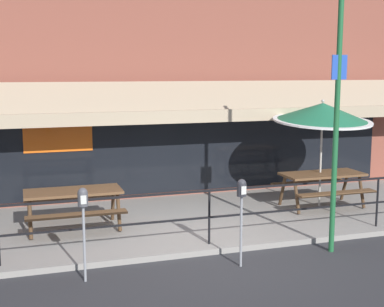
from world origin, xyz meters
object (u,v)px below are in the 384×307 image
at_px(patio_umbrella_centre, 322,113).
at_px(street_sign_pole, 336,122).
at_px(picnic_table_left, 73,198).
at_px(picnic_table_centre, 322,180).
at_px(parking_meter_near, 83,206).
at_px(parking_meter_far, 242,196).

height_order(patio_umbrella_centre, street_sign_pole, street_sign_pole).
height_order(picnic_table_left, street_sign_pole, street_sign_pole).
height_order(picnic_table_left, picnic_table_centre, same).
height_order(parking_meter_near, parking_meter_far, same).
bearing_deg(parking_meter_far, picnic_table_centre, 40.18).
distance_m(picnic_table_left, picnic_table_centre, 5.39).
xyz_separation_m(picnic_table_centre, street_sign_pole, (-1.26, -2.38, 1.54)).
xyz_separation_m(patio_umbrella_centre, parking_meter_near, (-5.47, -2.51, -1.03)).
distance_m(parking_meter_far, street_sign_pole, 2.09).
bearing_deg(parking_meter_near, picnic_table_centre, 23.82).
height_order(patio_umbrella_centre, parking_meter_near, patio_umbrella_centre).
xyz_separation_m(patio_umbrella_centre, parking_meter_far, (-3.03, -2.66, -1.03)).
distance_m(picnic_table_centre, parking_meter_far, 4.00).
xyz_separation_m(parking_meter_near, street_sign_pole, (4.21, 0.03, 1.09)).
bearing_deg(patio_umbrella_centre, street_sign_pole, -116.99).
height_order(picnic_table_centre, street_sign_pole, street_sign_pole).
relative_size(picnic_table_left, parking_meter_near, 1.27).
distance_m(picnic_table_left, patio_umbrella_centre, 5.59).
height_order(parking_meter_far, street_sign_pole, street_sign_pole).
xyz_separation_m(parking_meter_far, street_sign_pole, (1.77, 0.18, 1.09)).
xyz_separation_m(picnic_table_centre, parking_meter_near, (-5.47, -2.41, 0.44)).
xyz_separation_m(picnic_table_left, picnic_table_centre, (5.39, 0.04, 0.00)).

